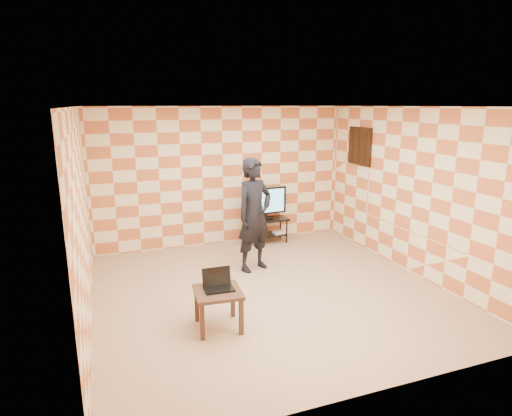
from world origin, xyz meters
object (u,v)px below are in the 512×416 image
Objects in this scene: tv_stand at (265,225)px; tv at (266,202)px; side_table at (218,297)px; person at (254,215)px.

tv is (-0.00, -0.00, 0.49)m from tv_stand.
side_table is 0.32× the size of person.
person is at bearing -118.85° from tv.
tv_stand and side_table have the same top height.
tv_stand is at bearing 58.91° from side_table.
tv_stand is 0.48× the size of person.
tv_stand is 1.03× the size of tv.
side_table is at bearing -144.36° from person.
tv_stand is 0.49m from tv.
side_table is (-1.79, -2.97, 0.05)m from tv_stand.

